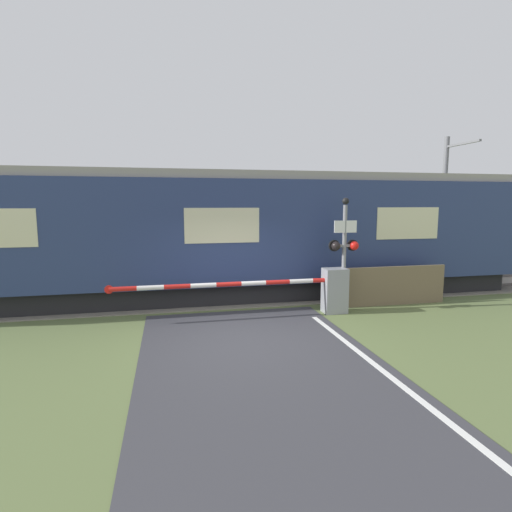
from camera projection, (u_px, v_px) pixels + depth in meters
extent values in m
plane|color=#5B6B3D|center=(246.00, 336.00, 8.61)|extent=(80.00, 80.00, 0.00)
cube|color=slate|center=(222.00, 296.00, 12.33)|extent=(36.00, 3.20, 0.03)
cube|color=#595451|center=(226.00, 299.00, 11.63)|extent=(36.00, 0.08, 0.10)
cube|color=#595451|center=(219.00, 289.00, 13.02)|extent=(36.00, 0.08, 0.10)
cube|color=black|center=(217.00, 287.00, 12.26)|extent=(18.34, 2.54, 0.60)
cube|color=navy|center=(216.00, 230.00, 12.02)|extent=(19.93, 2.99, 2.90)
cube|color=gray|center=(215.00, 177.00, 11.82)|extent=(19.53, 2.75, 0.24)
cube|color=beige|center=(408.00, 223.00, 11.71)|extent=(1.99, 0.02, 0.93)
cube|color=beige|center=(222.00, 225.00, 10.54)|extent=(1.99, 0.02, 0.93)
cube|color=gray|center=(335.00, 291.00, 10.43)|extent=(0.60, 0.44, 1.17)
cylinder|color=gray|center=(335.00, 280.00, 10.39)|extent=(0.16, 0.16, 0.18)
cylinder|color=red|center=(324.00, 280.00, 10.32)|extent=(0.62, 0.11, 0.11)
cylinder|color=white|center=(301.00, 281.00, 10.19)|extent=(0.62, 0.11, 0.11)
cylinder|color=red|center=(278.00, 282.00, 10.06)|extent=(0.62, 0.11, 0.11)
cylinder|color=white|center=(253.00, 283.00, 9.93)|extent=(0.62, 0.11, 0.11)
cylinder|color=red|center=(229.00, 284.00, 9.79)|extent=(0.62, 0.11, 0.11)
cylinder|color=white|center=(203.00, 285.00, 9.66)|extent=(0.62, 0.11, 0.11)
cylinder|color=red|center=(177.00, 287.00, 9.53)|extent=(0.62, 0.11, 0.11)
cylinder|color=white|center=(150.00, 288.00, 9.40)|extent=(0.62, 0.11, 0.11)
cylinder|color=red|center=(123.00, 289.00, 9.27)|extent=(0.62, 0.11, 0.11)
cylinder|color=red|center=(109.00, 290.00, 9.20)|extent=(0.20, 0.02, 0.20)
cylinder|color=gray|center=(344.00, 258.00, 10.58)|extent=(0.11, 0.11, 2.81)
cube|color=gray|center=(344.00, 246.00, 10.53)|extent=(0.64, 0.07, 0.07)
sphere|color=black|center=(336.00, 246.00, 10.43)|extent=(0.24, 0.24, 0.24)
sphere|color=red|center=(354.00, 246.00, 10.54)|extent=(0.24, 0.24, 0.24)
cylinder|color=black|center=(334.00, 246.00, 10.53)|extent=(0.30, 0.06, 0.30)
cylinder|color=black|center=(352.00, 245.00, 10.64)|extent=(0.30, 0.06, 0.30)
cube|color=white|center=(346.00, 227.00, 10.42)|extent=(0.62, 0.02, 0.32)
sphere|color=black|center=(346.00, 201.00, 10.38)|extent=(0.18, 0.18, 0.18)
cylinder|color=slate|center=(443.00, 205.00, 16.44)|extent=(0.20, 0.20, 5.51)
cube|color=slate|center=(463.00, 144.00, 15.26)|extent=(0.10, 1.80, 0.08)
cube|color=#726047|center=(393.00, 286.00, 11.20)|extent=(3.22, 0.06, 1.10)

